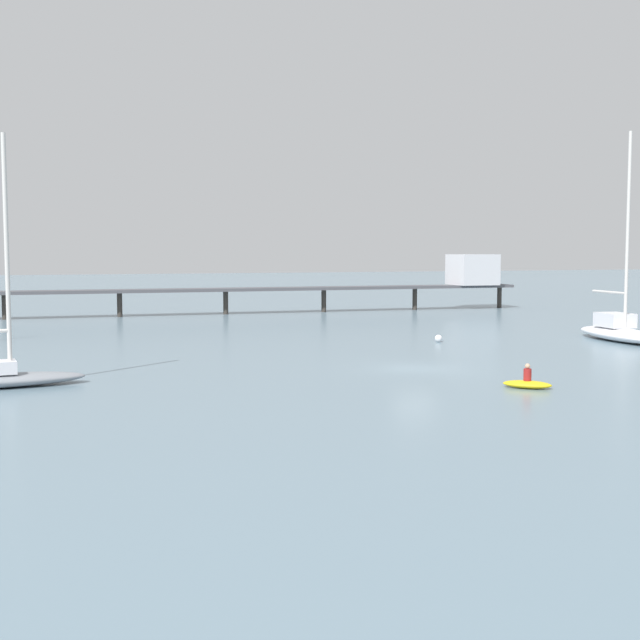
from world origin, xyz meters
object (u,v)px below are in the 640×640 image
dinghy_yellow (527,383)px  mooring_buoy_inner (439,338)px  sailboat_gray (0,373)px  sailboat_white (620,329)px  pier (364,279)px

dinghy_yellow → mooring_buoy_inner: 19.55m
sailboat_gray → dinghy_yellow: 24.28m
sailboat_white → pier: bearing=98.5°
sailboat_white → dinghy_yellow: (-17.91, -14.94, -0.59)m
pier → mooring_buoy_inner: 30.77m
dinghy_yellow → mooring_buoy_inner: bearing=73.3°
pier → mooring_buoy_inner: size_ratio=125.65×
pier → sailboat_gray: bearing=-131.8°
sailboat_white → mooring_buoy_inner: sailboat_white is taller
sailboat_gray → sailboat_white: bearing=8.8°
sailboat_gray → mooring_buoy_inner: size_ratio=22.70×
pier → sailboat_gray: 53.44m
pier → mooring_buoy_inner: (-7.28, -29.73, -3.15)m
sailboat_white → sailboat_gray: bearing=-171.2°
sailboat_white → mooring_buoy_inner: (-12.29, 3.78, -0.56)m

